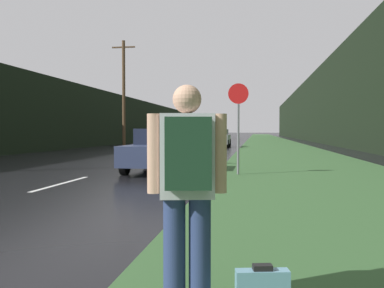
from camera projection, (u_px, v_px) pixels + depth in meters
grass_verge at (274, 144)px, 40.66m from camera, size 6.00×240.00×0.02m
lane_stripe_b at (62, 183)px, 10.36m from camera, size 0.12×3.00×0.01m
lane_stripe_c at (140, 162)px, 17.27m from camera, size 0.12×3.00×0.01m
lane_stripe_d at (173, 153)px, 24.18m from camera, size 0.12×3.00×0.01m
lane_stripe_e at (191, 148)px, 31.09m from camera, size 0.12×3.00×0.01m
lane_stripe_f at (203, 145)px, 38.00m from camera, size 0.12×3.00×0.01m
treeline_far_side at (143, 122)px, 52.99m from camera, size 2.00×140.00×5.00m
treeline_near_side at (320, 108)px, 49.46m from camera, size 2.00×140.00×8.38m
utility_pole_far at (124, 93)px, 30.92m from camera, size 1.80×0.24×8.20m
stop_sign at (238, 120)px, 12.32m from camera, size 0.62×0.07×2.79m
hitchhiker_with_backpack at (187, 183)px, 2.95m from camera, size 0.58×0.46×1.69m
car_passing_near at (163, 150)px, 13.58m from camera, size 1.98×4.29×1.42m
car_passing_far at (218, 138)px, 33.22m from camera, size 1.92×4.09×1.47m
delivery_truck at (213, 128)px, 64.13m from camera, size 2.62×8.60×3.30m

